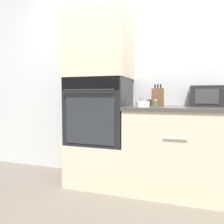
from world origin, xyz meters
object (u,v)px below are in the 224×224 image
Objects in this scene: wall_oven at (100,111)px; condiment_jar_mid at (142,102)px; condiment_jar_far at (156,103)px; condiment_jar_back at (149,103)px; bowl at (143,104)px; condiment_jar_near at (154,102)px; knife_block at (158,97)px; microwave at (207,96)px.

condiment_jar_mid is (0.46, 0.20, 0.10)m from wall_oven.
condiment_jar_back is at bearing 112.35° from condiment_jar_far.
condiment_jar_far is (0.12, 0.06, 0.01)m from bowl.
condiment_jar_back is (0.56, 0.16, 0.10)m from wall_oven.
wall_oven is at bearing -161.57° from condiment_jar_near.
condiment_jar_back is at bearing 136.28° from knife_block.
knife_block is 1.65× the size of bowl.
knife_block reaches higher than condiment_jar_far.
knife_block reaches higher than condiment_jar_back.
condiment_jar_back is (-0.05, -0.04, -0.01)m from condiment_jar_near.
condiment_jar_far is (0.66, -0.09, 0.10)m from wall_oven.
bowl is 0.36m from condiment_jar_mid.
condiment_jar_mid is at bearing -179.62° from condiment_jar_near.
wall_oven is 0.57m from bowl.
microwave is 4.55× the size of condiment_jar_far.
condiment_jar_near is (-0.06, 0.15, -0.06)m from knife_block.
bowl is (0.54, -0.15, 0.09)m from wall_oven.
condiment_jar_near reaches higher than condiment_jar_far.
condiment_jar_near is 0.15m from condiment_jar_mid.
wall_oven is 1.20m from microwave.
condiment_jar_near is at bearing 18.43° from wall_oven.
condiment_jar_mid is 1.22× the size of condiment_jar_back.
condiment_jar_far reaches higher than condiment_jar_back.
wall_oven is at bearing -156.45° from condiment_jar_mid.
wall_oven is 5.16× the size of bowl.
condiment_jar_back is (-0.62, 0.01, -0.07)m from microwave.
microwave reaches higher than bowl.
condiment_jar_back is (0.09, -0.04, -0.01)m from condiment_jar_mid.
condiment_jar_back is at bearing 86.27° from bowl.
knife_block is at bearing -43.72° from condiment_jar_back.
condiment_jar_back is (-0.10, 0.25, -0.00)m from condiment_jar_far.
microwave is at bearing -4.27° from condiment_jar_mid.
microwave is 2.46× the size of bowl.
wall_oven is at bearing 164.21° from bowl.
microwave is 0.52m from knife_block.
condiment_jar_far is 0.27m from condiment_jar_back.
knife_block is 0.17m from condiment_jar_near.
condiment_jar_near is 1.17× the size of condiment_jar_back.
condiment_jar_far is at bearing -7.66° from wall_oven.
condiment_jar_far is at bearing -80.12° from condiment_jar_near.
condiment_jar_far is at bearing -55.97° from condiment_jar_mid.
microwave reaches higher than condiment_jar_far.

